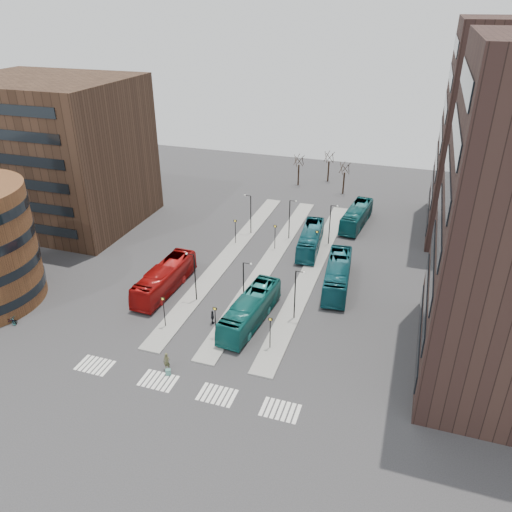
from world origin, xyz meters
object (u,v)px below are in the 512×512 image
(commuter_c, at_px, (249,323))
(teal_bus_d, at_px, (357,216))
(teal_bus_c, at_px, (338,275))
(commuter_a, at_px, (155,301))
(teal_bus_b, at_px, (310,239))
(commuter_b, at_px, (212,317))
(bicycle_near, at_px, (9,321))
(bicycle_mid, at_px, (11,320))
(suitcase, at_px, (168,372))
(red_bus, at_px, (165,278))
(traveller, at_px, (167,362))
(bicycle_far, at_px, (11,320))
(teal_bus_a, at_px, (250,310))

(commuter_c, bearing_deg, teal_bus_d, 167.37)
(teal_bus_c, distance_m, commuter_a, 22.41)
(teal_bus_b, bearing_deg, commuter_b, -111.02)
(commuter_c, bearing_deg, bicycle_near, -74.50)
(teal_bus_c, relative_size, bicycle_mid, 7.81)
(teal_bus_b, bearing_deg, teal_bus_c, -63.93)
(suitcase, bearing_deg, red_bus, 94.25)
(traveller, height_order, commuter_b, traveller)
(suitcase, relative_size, commuter_a, 0.35)
(suitcase, distance_m, red_bus, 15.90)
(red_bus, bearing_deg, teal_bus_b, 50.91)
(red_bus, relative_size, bicycle_mid, 7.80)
(commuter_b, xyz_separation_m, bicycle_near, (-21.26, -7.26, -0.36))
(teal_bus_c, height_order, traveller, teal_bus_c)
(traveller, xyz_separation_m, bicycle_far, (-20.07, 1.43, -0.55))
(bicycle_mid, bearing_deg, teal_bus_d, -34.40)
(commuter_a, relative_size, bicycle_near, 0.96)
(teal_bus_a, height_order, traveller, teal_bus_a)
(suitcase, distance_m, teal_bus_a, 11.78)
(bicycle_far, bearing_deg, commuter_c, -88.54)
(suitcase, bearing_deg, teal_bus_c, 35.89)
(teal_bus_b, xyz_separation_m, bicycle_near, (-27.39, -28.70, -1.09))
(teal_bus_b, xyz_separation_m, commuter_c, (-1.84, -21.33, -0.67))
(commuter_a, height_order, bicycle_near, commuter_a)
(commuter_a, xyz_separation_m, bicycle_far, (-13.59, -8.05, -0.47))
(commuter_b, bearing_deg, red_bus, 42.41)
(suitcase, relative_size, teal_bus_c, 0.05)
(teal_bus_c, relative_size, commuter_b, 7.18)
(teal_bus_c, bearing_deg, teal_bus_b, 115.64)
(suitcase, bearing_deg, commuter_b, 61.14)
(bicycle_mid, bearing_deg, teal_bus_c, -54.32)
(bicycle_near, bearing_deg, commuter_a, -60.19)
(teal_bus_c, xyz_separation_m, commuter_b, (-11.63, -12.32, -0.83))
(suitcase, bearing_deg, teal_bus_d, 49.78)
(suitcase, relative_size, bicycle_far, 0.40)
(teal_bus_d, distance_m, bicycle_far, 50.82)
(suitcase, relative_size, teal_bus_b, 0.05)
(suitcase, distance_m, teal_bus_b, 31.41)
(bicycle_mid, bearing_deg, suitcase, -90.83)
(teal_bus_a, xyz_separation_m, bicycle_mid, (-25.14, -8.56, -1.18))
(teal_bus_d, relative_size, commuter_a, 6.53)
(commuter_a, height_order, bicycle_mid, commuter_a)
(red_bus, bearing_deg, commuter_b, -28.05)
(commuter_b, xyz_separation_m, bicycle_mid, (-21.26, -7.00, -0.37))
(teal_bus_c, xyz_separation_m, bicycle_near, (-32.90, -19.58, -1.19))
(teal_bus_d, relative_size, commuter_c, 6.34)
(commuter_b, xyz_separation_m, bicycle_far, (-21.26, -7.08, -0.43))
(teal_bus_c, bearing_deg, bicycle_near, -154.72)
(commuter_b, bearing_deg, suitcase, 157.52)
(red_bus, relative_size, teal_bus_b, 1.06)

